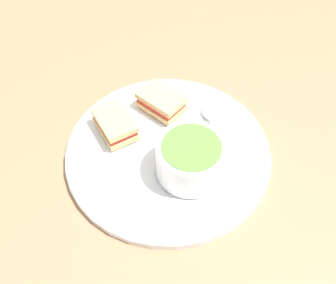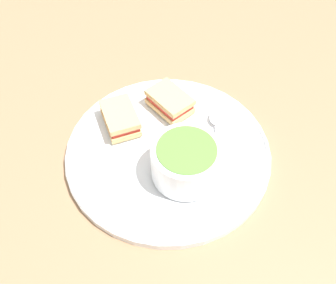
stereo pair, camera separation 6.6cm
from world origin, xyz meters
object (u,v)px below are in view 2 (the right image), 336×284
(soup_bowl, at_px, (186,161))
(sandwich_half_far, at_px, (120,118))
(spoon, at_px, (216,122))
(sandwich_half_near, at_px, (170,101))

(soup_bowl, distance_m, sandwich_half_far, 0.16)
(spoon, height_order, sandwich_half_far, sandwich_half_far)
(sandwich_half_near, bearing_deg, spoon, -43.66)
(sandwich_half_near, bearing_deg, soup_bowl, -97.94)
(soup_bowl, height_order, spoon, soup_bowl)
(soup_bowl, distance_m, spoon, 0.12)
(soup_bowl, bearing_deg, sandwich_half_far, 119.39)
(soup_bowl, xyz_separation_m, sandwich_half_far, (-0.08, 0.14, -0.02))
(soup_bowl, xyz_separation_m, spoon, (0.09, 0.08, -0.03))
(sandwich_half_near, xyz_separation_m, sandwich_half_far, (-0.10, -0.01, 0.00))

